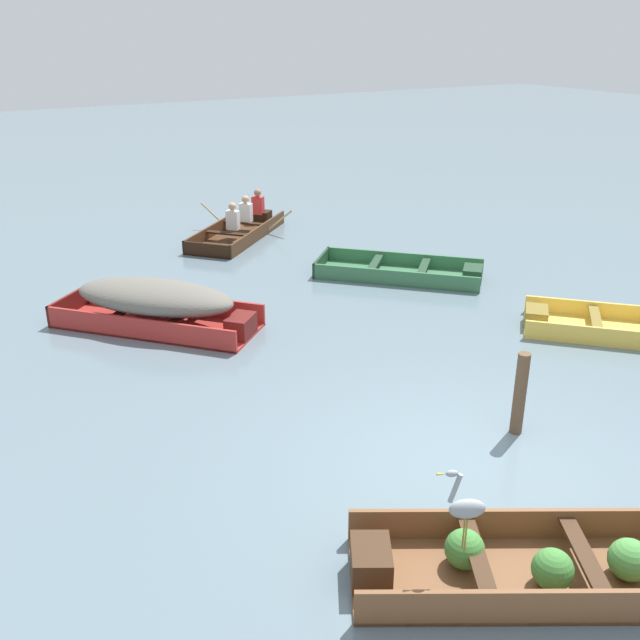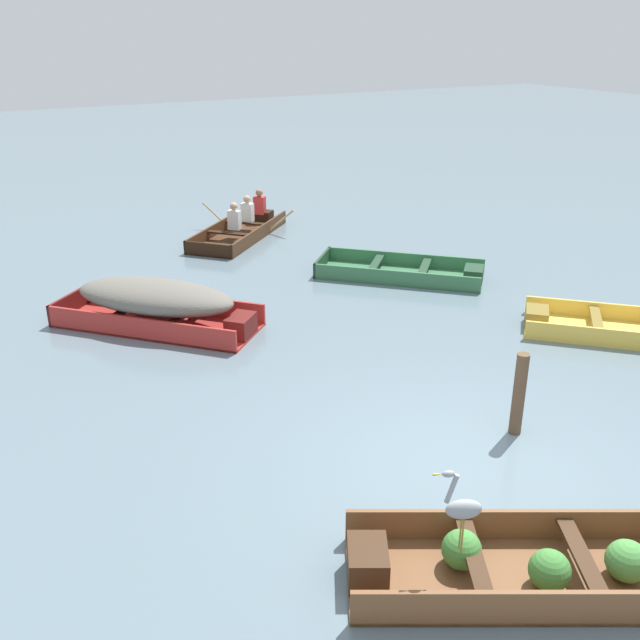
# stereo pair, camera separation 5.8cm
# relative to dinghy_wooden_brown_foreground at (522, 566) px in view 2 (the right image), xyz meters

# --- Properties ---
(ground_plane) EXTENTS (80.00, 80.00, 0.00)m
(ground_plane) POSITION_rel_dinghy_wooden_brown_foreground_xyz_m (0.74, 1.57, -0.16)
(ground_plane) COLOR slate
(dinghy_wooden_brown_foreground) EXTENTS (3.36, 2.56, 0.43)m
(dinghy_wooden_brown_foreground) POSITION_rel_dinghy_wooden_brown_foreground_xyz_m (0.00, 0.00, 0.00)
(dinghy_wooden_brown_foreground) COLOR brown
(dinghy_wooden_brown_foreground) RESTS_ON ground
(skiff_green_near_moored) EXTENTS (3.17, 3.15, 0.31)m
(skiff_green_near_moored) POSITION_rel_dinghy_wooden_brown_foreground_xyz_m (4.03, 7.32, -0.06)
(skiff_green_near_moored) COLOR #387047
(skiff_green_near_moored) RESTS_ON ground
(skiff_red_mid_moored) EXTENTS (3.19, 3.31, 0.79)m
(skiff_red_mid_moored) POSITION_rel_dinghy_wooden_brown_foreground_xyz_m (-1.05, 7.32, 0.30)
(skiff_red_mid_moored) COLOR #AD2D28
(skiff_red_mid_moored) RESTS_ON ground
(skiff_yellow_far_moored) EXTENTS (3.09, 3.09, 0.31)m
(skiff_yellow_far_moored) POSITION_rel_dinghy_wooden_brown_foreground_xyz_m (5.34, 3.34, -0.06)
(skiff_yellow_far_moored) COLOR #E5BC47
(skiff_yellow_far_moored) RESTS_ON ground
(rowboat_dark_varnish_with_crew) EXTENTS (3.15, 3.01, 0.88)m
(rowboat_dark_varnish_with_crew) POSITION_rel_dinghy_wooden_brown_foreground_xyz_m (2.40, 11.71, 0.03)
(rowboat_dark_varnish_with_crew) COLOR #4C2D19
(rowboat_dark_varnish_with_crew) RESTS_ON ground
(heron_on_dinghy) EXTENTS (0.44, 0.26, 0.84)m
(heron_on_dinghy) POSITION_rel_dinghy_wooden_brown_foreground_xyz_m (-0.58, 0.21, 0.74)
(heron_on_dinghy) COLOR olive
(heron_on_dinghy) RESTS_ON dinghy_wooden_brown_foreground
(mooring_post) EXTENTS (0.15, 0.15, 1.08)m
(mooring_post) POSITION_rel_dinghy_wooden_brown_foreground_xyz_m (1.75, 1.91, 0.38)
(mooring_post) COLOR brown
(mooring_post) RESTS_ON ground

